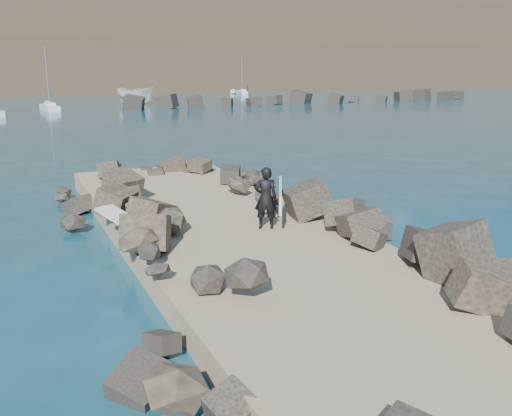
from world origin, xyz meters
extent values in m
plane|color=#0F384C|center=(0.00, 0.00, 0.00)|extent=(800.00, 800.00, 0.00)
cube|color=#8C7759|center=(0.00, -2.00, 0.30)|extent=(6.00, 26.00, 0.60)
cube|color=black|center=(-2.90, -1.50, 0.50)|extent=(2.60, 22.00, 1.00)
cube|color=black|center=(2.90, -1.50, 0.50)|extent=(2.60, 22.00, 1.00)
cube|color=black|center=(35.00, 55.00, 0.60)|extent=(52.00, 4.00, 1.20)
cube|color=#2D4919|center=(10.00, 160.00, 16.00)|extent=(360.00, 140.00, 32.00)
cube|color=beige|center=(-2.95, 0.17, 1.04)|extent=(1.41, 2.21, 0.07)
imported|color=silver|center=(11.42, 64.05, 1.19)|extent=(5.48, 6.33, 2.37)
imported|color=black|center=(0.77, 0.08, 1.46)|extent=(0.73, 0.61, 1.72)
cube|color=silver|center=(1.22, 0.08, 1.51)|extent=(1.01, 1.93, 0.67)
cube|color=silver|center=(-0.17, 56.77, 0.25)|extent=(1.84, 6.12, 0.80)
cylinder|color=gray|center=(-0.17, 56.77, 3.91)|extent=(0.12, 0.12, 6.63)
cube|color=silver|center=(-0.17, 56.05, 0.75)|extent=(1.11, 1.76, 0.44)
cube|color=silver|center=(35.36, 84.17, 0.25)|extent=(2.14, 5.41, 0.80)
cylinder|color=gray|center=(35.36, 84.17, 3.50)|extent=(0.12, 0.12, 5.81)
cube|color=silver|center=(35.36, 83.55, 0.75)|extent=(1.11, 1.61, 0.44)
camera|label=1|loc=(-5.66, -13.63, 4.94)|focal=40.00mm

